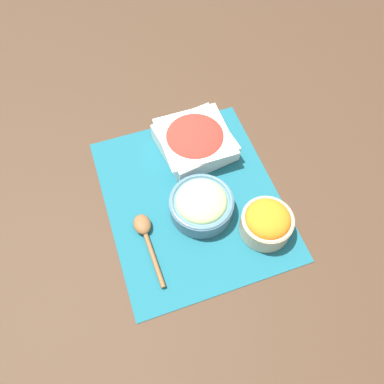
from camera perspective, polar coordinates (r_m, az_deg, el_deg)
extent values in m
plane|color=#422D1E|center=(1.02, 0.00, -0.96)|extent=(3.00, 3.00, 0.00)
cube|color=#195B6B|center=(1.02, 0.00, -0.90)|extent=(0.54, 0.46, 0.00)
cylinder|color=slate|center=(0.97, 1.43, -2.12)|extent=(0.17, 0.17, 0.05)
torus|color=slate|center=(0.95, 1.46, -1.41)|extent=(0.16, 0.16, 0.01)
ellipsoid|color=#A8CC7F|center=(0.95, 1.46, -1.41)|extent=(0.13, 0.13, 0.05)
cylinder|color=#C6B28E|center=(0.96, 11.22, -4.84)|extent=(0.13, 0.13, 0.06)
torus|color=#C6B28E|center=(0.94, 11.53, -4.06)|extent=(0.13, 0.13, 0.01)
ellipsoid|color=orange|center=(0.94, 11.53, -4.06)|extent=(0.11, 0.11, 0.05)
cube|color=white|center=(1.08, 0.43, 7.55)|extent=(0.22, 0.22, 0.06)
cube|color=white|center=(1.06, 0.44, 8.53)|extent=(0.19, 0.19, 0.00)
ellipsoid|color=red|center=(1.06, 0.44, 8.46)|extent=(0.17, 0.17, 0.03)
cylinder|color=brown|center=(0.94, -5.90, -9.89)|extent=(0.16, 0.02, 0.01)
ellipsoid|color=brown|center=(0.97, -7.60, -4.90)|extent=(0.06, 0.05, 0.02)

